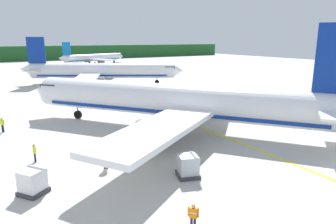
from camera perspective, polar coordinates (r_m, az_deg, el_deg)
The scene contains 12 objects.
ground at distance 65.21m, azimuth -7.59°, elevation 4.26°, with size 240.00×320.00×0.20m, color #B7B5AD.
distant_treeline at distance 164.94m, azimuth -22.60°, elevation 10.25°, with size 216.00×6.00×7.04m, color #1E5123.
airliner_foreground at distance 34.69m, azimuth 1.96°, elevation 1.95°, with size 30.01×35.05×11.90m.
airliner_mid_apron at distance 72.62m, azimuth -12.57°, elevation 7.56°, with size 34.52×29.27×10.89m.
airliner_far_taxiway at distance 134.17m, azimuth -13.95°, elevation 9.95°, with size 31.53×26.37×9.22m.
cargo_container_near at distance 23.19m, azimuth -24.25°, elevation -11.95°, with size 2.26×2.26×1.86m.
cargo_container_mid at distance 23.67m, azimuth 3.85°, elevation -10.16°, with size 2.07×2.07×1.86m.
crew_marshaller at distance 39.30m, azimuth -28.91°, elevation -1.91°, with size 0.47×0.50×1.74m.
crew_loader_left at distance 25.44m, azimuth -11.76°, elevation -8.49°, with size 0.63×0.29×1.63m.
crew_loader_right at distance 28.70m, azimuth -23.98°, elevation -6.83°, with size 0.25×0.63×1.64m.
crew_supervisor at distance 17.66m, azimuth 4.81°, elevation -18.87°, with size 0.48×0.48×1.62m.
apron_guide_line at distance 33.84m, azimuth 10.45°, elevation -4.50°, with size 0.30×60.00×0.01m, color yellow.
Camera 1 is at (-25.71, -11.00, 10.43)m, focal length 32.18 mm.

